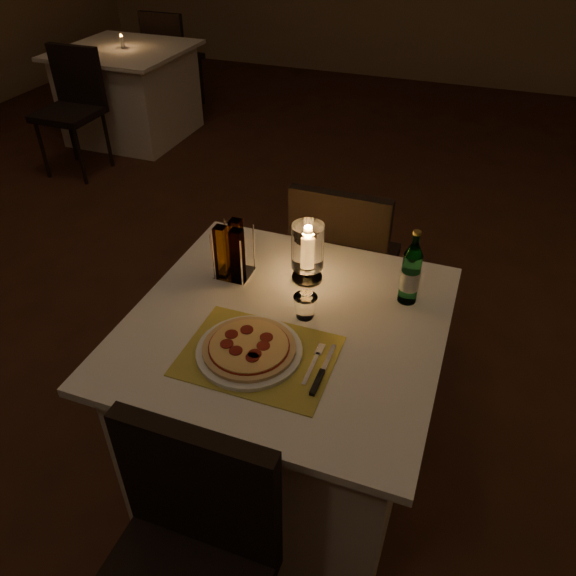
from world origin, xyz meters
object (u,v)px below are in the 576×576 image
(main_table, at_px, (286,399))
(hurricane_candle, at_px, (308,248))
(pizza, at_px, (249,347))
(water_bottle, at_px, (411,274))
(chair_far, at_px, (343,256))
(chair_near, at_px, (185,555))
(tumbler, at_px, (305,306))
(neighbor_table_left, at_px, (130,93))
(plate, at_px, (249,351))

(main_table, relative_size, hurricane_candle, 4.59)
(main_table, xyz_separation_m, pizza, (-0.05, -0.18, 0.39))
(main_table, distance_m, water_bottle, 0.64)
(pizza, xyz_separation_m, water_bottle, (0.39, 0.43, 0.08))
(chair_far, bearing_deg, water_bottle, -53.69)
(chair_near, bearing_deg, hurricane_candle, 90.69)
(main_table, xyz_separation_m, chair_far, (0.00, 0.71, 0.18))
(chair_far, relative_size, tumbler, 11.46)
(main_table, height_order, neighbor_table_left, same)
(plate, height_order, neighbor_table_left, plate)
(chair_near, relative_size, chair_far, 1.00)
(chair_far, relative_size, plate, 2.81)
(main_table, height_order, chair_near, chair_near)
(pizza, bearing_deg, tumbler, 66.36)
(chair_far, xyz_separation_m, tumbler, (0.05, -0.67, 0.23))
(chair_near, height_order, chair_far, same)
(chair_far, bearing_deg, neighbor_table_left, 139.88)
(neighbor_table_left, bearing_deg, hurricane_candle, -46.05)
(chair_far, height_order, tumbler, chair_far)
(plate, bearing_deg, neighbor_table_left, 129.09)
(tumbler, distance_m, water_bottle, 0.36)
(chair_near, relative_size, plate, 2.81)
(tumbler, height_order, hurricane_candle, hurricane_candle)
(main_table, bearing_deg, plate, -105.52)
(water_bottle, bearing_deg, chair_far, 126.31)
(tumbler, bearing_deg, hurricane_candle, 106.96)
(chair_far, distance_m, tumbler, 0.71)
(hurricane_candle, bearing_deg, chair_near, -89.31)
(water_bottle, bearing_deg, main_table, -144.49)
(chair_near, xyz_separation_m, water_bottle, (0.34, 0.96, 0.30))
(main_table, relative_size, chair_near, 1.11)
(chair_far, height_order, pizza, chair_far)
(plate, height_order, tumbler, tumbler)
(chair_far, relative_size, hurricane_candle, 4.13)
(plate, bearing_deg, tumbler, 66.39)
(tumbler, xyz_separation_m, neighbor_table_left, (-2.51, 2.74, -0.41))
(main_table, height_order, tumbler, tumbler)
(main_table, xyz_separation_m, plate, (-0.05, -0.18, 0.38))
(plate, height_order, water_bottle, water_bottle)
(plate, relative_size, neighbor_table_left, 0.32)
(chair_near, xyz_separation_m, tumbler, (0.05, 0.76, 0.23))
(pizza, relative_size, tumbler, 3.57)
(water_bottle, xyz_separation_m, neighbor_table_left, (-2.80, 2.54, -0.47))
(pizza, bearing_deg, chair_far, 86.79)
(main_table, relative_size, neighbor_table_left, 1.00)
(neighbor_table_left, bearing_deg, water_bottle, -42.18)
(tumbler, bearing_deg, pizza, -113.64)
(hurricane_candle, bearing_deg, main_table, -87.32)
(tumbler, distance_m, hurricane_candle, 0.23)
(tumbler, bearing_deg, neighbor_table_left, 132.49)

